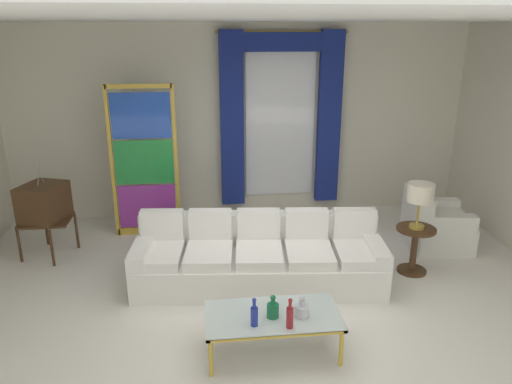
{
  "coord_description": "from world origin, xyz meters",
  "views": [
    {
      "loc": [
        -0.65,
        -4.6,
        2.93
      ],
      "look_at": [
        -0.0,
        0.9,
        1.05
      ],
      "focal_mm": 34.2,
      "sensor_mm": 36.0,
      "label": 1
    }
  ],
  "objects_px": {
    "bottle_crystal_tall": "(290,316)",
    "round_side_table": "(414,246)",
    "coffee_table": "(273,317)",
    "peacock_figurine": "(170,229)",
    "bottle_ruby_flask": "(273,309)",
    "table_lamp_brass": "(420,195)",
    "vintage_tv": "(44,204)",
    "stained_glass_divider": "(144,165)",
    "bottle_blue_decanter": "(254,315)",
    "bottle_amber_squat": "(302,309)",
    "couch_white_long": "(259,258)",
    "armchair_white": "(433,226)"
  },
  "relations": [
    {
      "from": "bottle_crystal_tall",
      "to": "round_side_table",
      "type": "xyz_separation_m",
      "value": [
        1.87,
        1.61,
        -0.17
      ]
    },
    {
      "from": "coffee_table",
      "to": "peacock_figurine",
      "type": "distance_m",
      "value": 2.81
    },
    {
      "from": "bottle_ruby_flask",
      "to": "table_lamp_brass",
      "type": "relative_size",
      "value": 0.4
    },
    {
      "from": "vintage_tv",
      "to": "stained_glass_divider",
      "type": "distance_m",
      "value": 1.43
    },
    {
      "from": "bottle_blue_decanter",
      "to": "vintage_tv",
      "type": "xyz_separation_m",
      "value": [
        -2.49,
        2.57,
        0.21
      ]
    },
    {
      "from": "bottle_crystal_tall",
      "to": "stained_glass_divider",
      "type": "xyz_separation_m",
      "value": [
        -1.53,
        3.22,
        0.53
      ]
    },
    {
      "from": "bottle_crystal_tall",
      "to": "bottle_amber_squat",
      "type": "distance_m",
      "value": 0.22
    },
    {
      "from": "bottle_amber_squat",
      "to": "stained_glass_divider",
      "type": "bearing_deg",
      "value": 118.63
    },
    {
      "from": "bottle_ruby_flask",
      "to": "stained_glass_divider",
      "type": "bearing_deg",
      "value": 114.82
    },
    {
      "from": "couch_white_long",
      "to": "bottle_amber_squat",
      "type": "bearing_deg",
      "value": -81.33
    },
    {
      "from": "coffee_table",
      "to": "bottle_amber_squat",
      "type": "bearing_deg",
      "value": -14.78
    },
    {
      "from": "bottle_amber_squat",
      "to": "round_side_table",
      "type": "relative_size",
      "value": 0.37
    },
    {
      "from": "bottle_crystal_tall",
      "to": "armchair_white",
      "type": "height_order",
      "value": "armchair_white"
    },
    {
      "from": "bottle_crystal_tall",
      "to": "round_side_table",
      "type": "height_order",
      "value": "bottle_crystal_tall"
    },
    {
      "from": "coffee_table",
      "to": "table_lamp_brass",
      "type": "xyz_separation_m",
      "value": [
        1.99,
        1.38,
        0.65
      ]
    },
    {
      "from": "bottle_ruby_flask",
      "to": "armchair_white",
      "type": "height_order",
      "value": "armchair_white"
    },
    {
      "from": "bottle_amber_squat",
      "to": "table_lamp_brass",
      "type": "bearing_deg",
      "value": 39.89
    },
    {
      "from": "bottle_blue_decanter",
      "to": "armchair_white",
      "type": "xyz_separation_m",
      "value": [
        2.78,
        2.25,
        -0.23
      ]
    },
    {
      "from": "bottle_ruby_flask",
      "to": "bottle_amber_squat",
      "type": "bearing_deg",
      "value": -4.49
    },
    {
      "from": "stained_glass_divider",
      "to": "table_lamp_brass",
      "type": "height_order",
      "value": "stained_glass_divider"
    },
    {
      "from": "couch_white_long",
      "to": "stained_glass_divider",
      "type": "relative_size",
      "value": 1.36
    },
    {
      "from": "vintage_tv",
      "to": "bottle_amber_squat",
      "type": "bearing_deg",
      "value": -40.19
    },
    {
      "from": "bottle_crystal_tall",
      "to": "bottle_ruby_flask",
      "type": "relative_size",
      "value": 1.29
    },
    {
      "from": "armchair_white",
      "to": "coffee_table",
      "type": "bearing_deg",
      "value": -141.06
    },
    {
      "from": "bottle_ruby_flask",
      "to": "coffee_table",
      "type": "bearing_deg",
      "value": 81.96
    },
    {
      "from": "stained_glass_divider",
      "to": "table_lamp_brass",
      "type": "xyz_separation_m",
      "value": [
        3.4,
        -1.61,
        -0.03
      ]
    },
    {
      "from": "coffee_table",
      "to": "bottle_ruby_flask",
      "type": "distance_m",
      "value": 0.12
    },
    {
      "from": "coffee_table",
      "to": "peacock_figurine",
      "type": "bearing_deg",
      "value": 112.76
    },
    {
      "from": "bottle_ruby_flask",
      "to": "couch_white_long",
      "type": "bearing_deg",
      "value": 88.16
    },
    {
      "from": "bottle_amber_squat",
      "to": "vintage_tv",
      "type": "relative_size",
      "value": 0.16
    },
    {
      "from": "couch_white_long",
      "to": "bottle_crystal_tall",
      "type": "distance_m",
      "value": 1.61
    },
    {
      "from": "vintage_tv",
      "to": "round_side_table",
      "type": "distance_m",
      "value": 4.79
    },
    {
      "from": "bottle_ruby_flask",
      "to": "vintage_tv",
      "type": "xyz_separation_m",
      "value": [
        -2.67,
        2.46,
        0.24
      ]
    },
    {
      "from": "couch_white_long",
      "to": "coffee_table",
      "type": "distance_m",
      "value": 1.37
    },
    {
      "from": "coffee_table",
      "to": "table_lamp_brass",
      "type": "relative_size",
      "value": 2.2
    },
    {
      "from": "couch_white_long",
      "to": "bottle_blue_decanter",
      "type": "height_order",
      "value": "couch_white_long"
    },
    {
      "from": "vintage_tv",
      "to": "stained_glass_divider",
      "type": "height_order",
      "value": "stained_glass_divider"
    },
    {
      "from": "bottle_crystal_tall",
      "to": "bottle_amber_squat",
      "type": "height_order",
      "value": "bottle_crystal_tall"
    },
    {
      "from": "bottle_crystal_tall",
      "to": "peacock_figurine",
      "type": "distance_m",
      "value": 3.07
    },
    {
      "from": "armchair_white",
      "to": "stained_glass_divider",
      "type": "bearing_deg",
      "value": 167.32
    },
    {
      "from": "couch_white_long",
      "to": "round_side_table",
      "type": "relative_size",
      "value": 5.02
    },
    {
      "from": "vintage_tv",
      "to": "peacock_figurine",
      "type": "relative_size",
      "value": 2.24
    },
    {
      "from": "armchair_white",
      "to": "peacock_figurine",
      "type": "relative_size",
      "value": 1.53
    },
    {
      "from": "coffee_table",
      "to": "armchair_white",
      "type": "bearing_deg",
      "value": 38.94
    },
    {
      "from": "bottle_amber_squat",
      "to": "peacock_figurine",
      "type": "distance_m",
      "value": 2.98
    },
    {
      "from": "bottle_ruby_flask",
      "to": "vintage_tv",
      "type": "relative_size",
      "value": 0.17
    },
    {
      "from": "vintage_tv",
      "to": "round_side_table",
      "type": "xyz_separation_m",
      "value": [
        4.66,
        -1.03,
        -0.37
      ]
    },
    {
      "from": "bottle_crystal_tall",
      "to": "armchair_white",
      "type": "distance_m",
      "value": 3.4
    },
    {
      "from": "bottle_amber_squat",
      "to": "table_lamp_brass",
      "type": "distance_m",
      "value": 2.32
    },
    {
      "from": "bottle_amber_squat",
      "to": "bottle_ruby_flask",
      "type": "bearing_deg",
      "value": 175.51
    }
  ]
}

